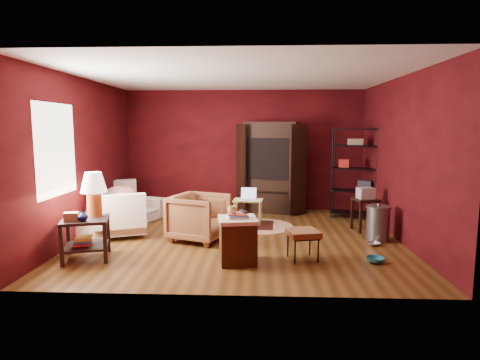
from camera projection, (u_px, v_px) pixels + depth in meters
The scene contains 18 objects.
room at pixel (237, 159), 6.93m from camera, with size 5.54×5.04×2.84m.
sofa at pixel (116, 206), 7.75m from camera, with size 2.19×0.64×0.86m, color silver.
armchair at pixel (199, 215), 6.88m from camera, with size 0.86×0.80×0.88m, color black.
pet_bowl_steel at pixel (373, 239), 6.61m from camera, with size 0.22×0.05×0.22m, color silver.
pet_bowl_turquoise at pixel (376, 254), 5.77m from camera, with size 0.25×0.08×0.25m, color teal.
vase at pixel (82, 216), 5.68m from camera, with size 0.15×0.16×0.15m, color #0D1042.
mug at pixel (232, 209), 5.65m from camera, with size 0.13×0.10×0.13m, color #DAD06A.
side_table at pixel (90, 207), 5.93m from camera, with size 0.80×0.80×1.28m.
sofa_cushions at pixel (115, 205), 7.70m from camera, with size 1.59×2.35×0.92m.
hamper at pixel (238, 239), 5.74m from camera, with size 0.61×0.61×0.75m.
footstool at pixel (303, 234), 5.86m from camera, with size 0.52×0.52×0.45m.
rug_round at pixel (260, 226), 7.91m from camera, with size 1.64×1.64×0.01m.
rug_oriental at pixel (245, 224), 7.99m from camera, with size 1.18×0.82×0.01m.
laptop_desk at pixel (248, 202), 8.08m from camera, with size 0.61×0.49×0.72m.
tv_armoire at pixel (271, 165), 9.18m from camera, with size 1.58×1.09×2.06m.
wire_shelving at pixel (355, 169), 8.54m from camera, with size 1.02×0.68×1.93m.
small_stand at pixel (365, 199), 7.51m from camera, with size 0.49×0.49×0.82m.
trash_can at pixel (378, 223), 6.86m from camera, with size 0.52×0.52×0.65m.
Camera 1 is at (0.32, -6.93, 1.93)m, focal length 30.00 mm.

